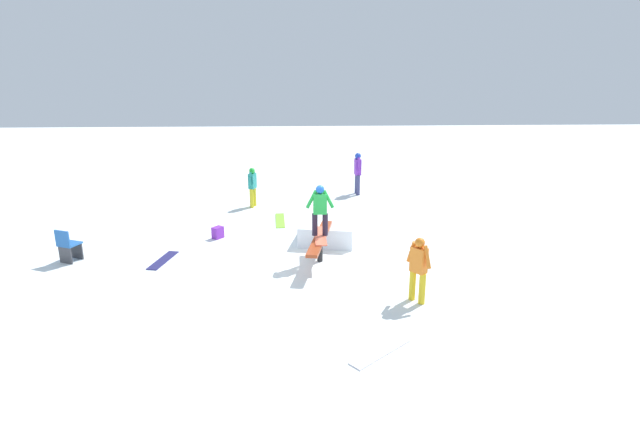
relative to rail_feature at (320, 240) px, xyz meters
name	(u,v)px	position (x,y,z in m)	size (l,w,h in m)	color
ground_plane	(320,261)	(0.00, 0.00, -0.58)	(60.00, 60.00, 0.00)	white
rail_feature	(320,240)	(0.00, 0.00, 0.00)	(2.65, 0.78, 0.68)	black
snow_kicker_ramp	(329,230)	(-1.69, 0.33, -0.30)	(1.80, 1.50, 0.56)	white
main_rider_on_rail	(320,212)	(0.00, 0.00, 0.74)	(1.47, 0.71, 1.32)	#F56B4D
bystander_orange	(418,266)	(2.37, 1.95, 0.22)	(0.54, 0.45, 1.43)	gold
bystander_purple	(358,171)	(-6.92, 1.76, 0.33)	(0.67, 0.25, 1.62)	#3F4172
bystander_teal	(253,185)	(-5.27, -2.15, 0.21)	(0.58, 0.28, 1.40)	gold
loose_snowboard_white	(380,352)	(4.30, 0.86, -0.57)	(1.33, 0.28, 0.02)	white
loose_snowboard_lime	(280,220)	(-3.53, -1.14, -0.57)	(1.56, 0.28, 0.02)	#8CD437
loose_snowboard_navy	(163,260)	(-0.21, -4.04, -0.57)	(1.27, 0.28, 0.02)	navy
folding_chair	(68,246)	(-0.25, -6.39, -0.17)	(0.57, 0.57, 0.88)	#3F3F44
backpack_on_snow	(218,233)	(-1.92, -2.89, -0.41)	(0.30, 0.22, 0.34)	purple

